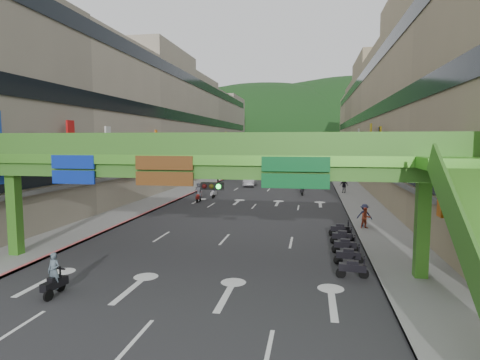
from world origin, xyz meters
name	(u,v)px	position (x,y,z in m)	size (l,w,h in m)	color
ground	(157,315)	(0.00, 0.00, 0.00)	(320.00, 320.00, 0.00)	black
road_slab	(275,182)	(0.00, 50.00, 0.01)	(18.00, 140.00, 0.02)	#28282B
sidewalk_left	(209,181)	(-11.00, 50.00, 0.07)	(4.00, 140.00, 0.15)	gray
sidewalk_right	(346,183)	(11.00, 50.00, 0.07)	(4.00, 140.00, 0.15)	gray
curb_left	(220,181)	(-9.10, 50.00, 0.09)	(0.20, 140.00, 0.18)	#CC5959
curb_right	(333,183)	(9.10, 50.00, 0.09)	(0.20, 140.00, 0.18)	gray
building_row_left	(162,124)	(-18.93, 50.00, 9.46)	(12.80, 95.00, 19.00)	#9E937F
building_row_right	(402,122)	(18.93, 50.00, 9.46)	(12.80, 95.00, 19.00)	gray
overpass_near	(214,171)	(0.93, 5.38, 5.21)	(28.00, 12.27, 7.10)	#4C9E2D
overpass_far	(282,147)	(0.00, 65.00, 5.40)	(28.00, 2.20, 7.10)	#4C9E2D
hill_left	(264,156)	(-15.00, 160.00, 0.00)	(168.00, 140.00, 112.00)	#1C4419
hill_right	(354,155)	(25.00, 180.00, 0.00)	(208.00, 176.00, 128.00)	#1C4419
bunting_string	(259,147)	(0.00, 30.00, 5.96)	(26.00, 0.36, 0.47)	black
scooter_rider_near	(54,276)	(-5.07, 1.00, 0.88)	(0.67, 1.60, 1.92)	black
scooter_rider_mid	(302,188)	(4.64, 35.56, 0.95)	(0.80, 1.60, 1.87)	black
scooter_rider_left	(214,190)	(-5.53, 31.25, 0.90)	(0.91, 1.60, 1.84)	#96959D
scooter_rider_far	(199,192)	(-6.39, 27.91, 1.10)	(0.89, 1.60, 2.15)	maroon
parked_scooter_row	(345,245)	(7.80, 10.00, 0.52)	(1.60, 9.38, 1.08)	black
car_silver	(250,181)	(-3.19, 44.26, 0.76)	(1.62, 4.63, 1.53)	#B2B1BA
car_yellow	(283,175)	(0.82, 57.24, 0.62)	(1.46, 3.63, 1.24)	#BE860F
pedestrian_red	(366,220)	(9.80, 16.70, 0.79)	(0.77, 0.60, 1.58)	#C1482B
pedestrian_dark	(344,187)	(9.80, 37.78, 0.91)	(1.06, 0.44, 1.82)	black
pedestrian_blue	(364,217)	(9.80, 17.40, 0.87)	(0.81, 0.52, 1.73)	#343659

